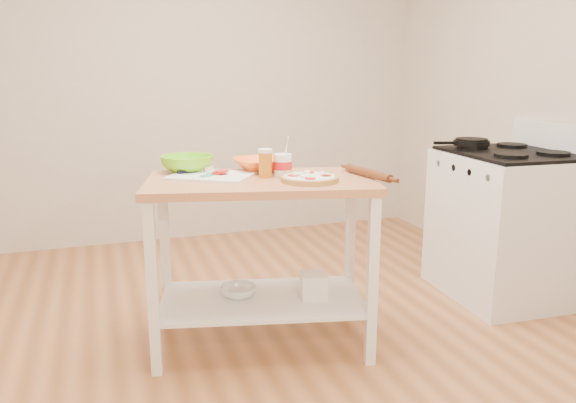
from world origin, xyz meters
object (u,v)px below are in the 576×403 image
at_px(green_bowl, 187,164).
at_px(rolling_pin, 368,173).
at_px(beer_pint, 265,163).
at_px(shelf_bin, 314,285).
at_px(spatula, 211,174).
at_px(orange_bowl, 260,164).
at_px(pizza, 309,178).
at_px(knife, 195,171).
at_px(yogurt_tub, 283,165).
at_px(shelf_glass_bowl, 239,291).
at_px(prep_island, 261,227).
at_px(cutting_board, 212,175).
at_px(gas_stove, 505,224).
at_px(skillet, 470,143).

xyz_separation_m(green_bowl, rolling_pin, (0.84, -0.46, -0.02)).
xyz_separation_m(beer_pint, shelf_bin, (0.22, -0.11, -0.65)).
height_order(spatula, orange_bowl, orange_bowl).
distance_m(pizza, knife, 0.63).
relative_size(orange_bowl, rolling_pin, 0.75).
relative_size(yogurt_tub, shelf_glass_bowl, 1.07).
bearing_deg(yogurt_tub, orange_bowl, 108.67).
bearing_deg(beer_pint, pizza, -45.29).
distance_m(beer_pint, shelf_bin, 0.69).
relative_size(prep_island, cutting_board, 2.50).
height_order(gas_stove, skillet, gas_stove).
xyz_separation_m(beer_pint, yogurt_tub, (0.09, -0.00, -0.02)).
distance_m(cutting_board, spatula, 0.03).
bearing_deg(rolling_pin, green_bowl, 151.32).
bearing_deg(spatula, yogurt_tub, -41.12).
relative_size(prep_island, knife, 4.75).
bearing_deg(gas_stove, orange_bowl, -179.50).
xyz_separation_m(beer_pint, shelf_glass_bowl, (-0.15, 0.02, -0.68)).
bearing_deg(pizza, shelf_bin, 49.07).
bearing_deg(cutting_board, skillet, 41.42).
distance_m(pizza, cutting_board, 0.51).
bearing_deg(shelf_bin, rolling_pin, -13.92).
distance_m(yogurt_tub, rolling_pin, 0.44).
distance_m(prep_island, spatula, 0.37).
bearing_deg(shelf_glass_bowl, beer_pint, -6.76).
relative_size(prep_island, green_bowl, 4.46).
distance_m(pizza, orange_bowl, 0.40).
relative_size(cutting_board, shelf_bin, 3.77).
xyz_separation_m(orange_bowl, green_bowl, (-0.38, 0.09, 0.01)).
bearing_deg(pizza, orange_bowl, 111.81).
bearing_deg(beer_pint, knife, 148.70).
xyz_separation_m(pizza, beer_pint, (-0.17, 0.17, 0.06)).
bearing_deg(shelf_bin, knife, 150.41).
bearing_deg(knife, skillet, -11.28).
xyz_separation_m(gas_stove, yogurt_tub, (-1.54, -0.13, 0.48)).
distance_m(pizza, rolling_pin, 0.32).
relative_size(prep_island, orange_bowl, 4.49).
xyz_separation_m(knife, beer_pint, (0.33, -0.20, 0.06)).
height_order(yogurt_tub, shelf_glass_bowl, yogurt_tub).
bearing_deg(rolling_pin, shelf_bin, 166.08).
distance_m(spatula, shelf_bin, 0.79).
distance_m(spatula, knife, 0.13).
bearing_deg(green_bowl, shelf_bin, -34.37).
bearing_deg(orange_bowl, prep_island, -105.06).
bearing_deg(beer_pint, shelf_bin, -26.98).
xyz_separation_m(orange_bowl, shelf_bin, (0.20, -0.31, -0.61)).
height_order(green_bowl, shelf_bin, green_bowl).
relative_size(skillet, shelf_bin, 2.69).
bearing_deg(gas_stove, beer_pint, -172.69).
bearing_deg(beer_pint, prep_island, -134.20).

